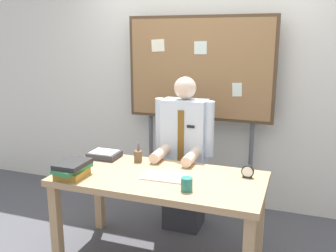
{
  "coord_description": "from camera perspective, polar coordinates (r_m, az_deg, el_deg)",
  "views": [
    {
      "loc": [
        0.98,
        -2.51,
        1.77
      ],
      "look_at": [
        0.0,
        0.19,
        1.09
      ],
      "focal_mm": 39.9,
      "sensor_mm": 36.0,
      "label": 1
    }
  ],
  "objects": [
    {
      "name": "pen_holder",
      "position": [
        3.19,
        -4.6,
        -4.59
      ],
      "size": [
        0.07,
        0.07,
        0.16
      ],
      "color": "brown",
      "rests_on": "desk"
    },
    {
      "name": "desk_clock",
      "position": [
        2.9,
        12.06,
        -6.9
      ],
      "size": [
        0.1,
        0.04,
        0.1
      ],
      "color": "black",
      "rests_on": "desk"
    },
    {
      "name": "desk",
      "position": [
        2.92,
        -1.29,
        -9.28
      ],
      "size": [
        1.59,
        0.77,
        0.74
      ],
      "color": "tan",
      "rests_on": "ground_plane"
    },
    {
      "name": "back_wall",
      "position": [
        3.96,
        5.57,
        7.27
      ],
      "size": [
        6.4,
        0.08,
        2.7
      ],
      "primitive_type": "cube",
      "color": "silver",
      "rests_on": "ground_plane"
    },
    {
      "name": "book_stack",
      "position": [
        2.93,
        -14.4,
        -6.39
      ],
      "size": [
        0.21,
        0.31,
        0.12
      ],
      "color": "olive",
      "rests_on": "desk"
    },
    {
      "name": "bulletin_board",
      "position": [
        3.75,
        4.8,
        8.33
      ],
      "size": [
        1.49,
        0.09,
        1.98
      ],
      "color": "#4C3823",
      "rests_on": "ground_plane"
    },
    {
      "name": "paper_tray",
      "position": [
        3.34,
        -9.69,
        -4.33
      ],
      "size": [
        0.26,
        0.2,
        0.06
      ],
      "color": "#333338",
      "rests_on": "desk"
    },
    {
      "name": "person",
      "position": [
        3.46,
        2.46,
        -5.19
      ],
      "size": [
        0.55,
        0.56,
        1.43
      ],
      "color": "#2D2D33",
      "rests_on": "ground_plane"
    },
    {
      "name": "coffee_mug",
      "position": [
        2.61,
        2.87,
        -8.87
      ],
      "size": [
        0.08,
        0.08,
        0.09
      ],
      "primitive_type": "cylinder",
      "color": "#267266",
      "rests_on": "desk"
    },
    {
      "name": "open_notebook",
      "position": [
        2.85,
        -0.69,
        -7.74
      ],
      "size": [
        0.33,
        0.21,
        0.01
      ],
      "primitive_type": "cube",
      "rotation": [
        0.0,
        0.0,
        0.04
      ],
      "color": "silver",
      "rests_on": "desk"
    }
  ]
}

